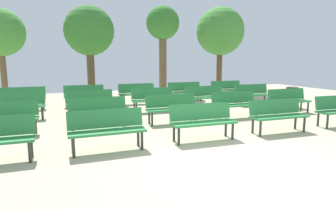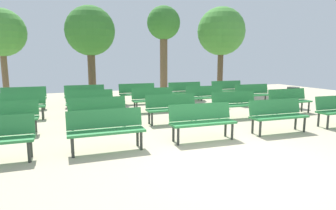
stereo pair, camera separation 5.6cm
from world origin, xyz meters
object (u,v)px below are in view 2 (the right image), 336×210
at_px(bench_r1_c3, 235,103).
at_px(bench_r3_c4, 227,89).
at_px(bench_r2_c0, 19,104).
at_px(bench_r0_c1, 106,127).
at_px(bench_r3_c0, 24,97).
at_px(bench_r3_c3, 186,90).
at_px(bench_r0_c2, 202,119).
at_px(tree_2, 221,32).
at_px(tree_3, 164,26).
at_px(bench_r0_c3, 277,114).
at_px(bench_r3_c2, 138,92).
at_px(trash_bin, 293,97).
at_px(bench_r1_c0, 4,116).
at_px(bench_r2_c2, 153,98).
at_px(tree_1, 1,33).
at_px(bench_r1_c1, 98,111).
at_px(bench_r1_c2, 172,107).
at_px(bench_r2_c4, 253,93).
at_px(bench_r2_c1, 90,101).
at_px(tree_0, 90,32).
at_px(bench_r2_c3, 206,95).
at_px(bench_r3_c1, 85,94).

bearing_deg(bench_r1_c3, bench_r3_c4, 62.88).
bearing_deg(bench_r2_c0, bench_r1_c3, -17.73).
distance_m(bench_r0_c1, bench_r3_c0, 6.52).
bearing_deg(bench_r3_c0, bench_r3_c3, 0.02).
bearing_deg(bench_r1_c3, bench_r3_c3, 91.76).
xyz_separation_m(bench_r0_c2, bench_r3_c3, (2.40, 6.01, 0.00)).
bearing_deg(tree_2, tree_3, 172.70).
relative_size(bench_r0_c3, bench_r3_c2, 1.01).
bearing_deg(trash_bin, bench_r3_c0, 161.23).
height_order(bench_r1_c0, bench_r3_c0, same).
height_order(bench_r2_c2, tree_1, tree_1).
relative_size(bench_r1_c0, bench_r2_c2, 1.01).
bearing_deg(bench_r1_c1, bench_r0_c1, -92.58).
distance_m(bench_r3_c0, tree_2, 10.93).
bearing_deg(bench_r3_c4, bench_r0_c3, -108.65).
height_order(bench_r3_c4, tree_1, tree_1).
relative_size(bench_r1_c2, bench_r2_c4, 1.00).
height_order(bench_r1_c2, bench_r2_c4, same).
bearing_deg(bench_r0_c1, bench_r0_c2, 0.46).
distance_m(bench_r1_c3, tree_3, 7.80).
height_order(bench_r1_c2, bench_r2_c1, same).
relative_size(bench_r2_c1, tree_0, 0.37).
xyz_separation_m(bench_r0_c1, tree_1, (-3.01, 8.72, 2.56)).
bearing_deg(bench_r3_c4, bench_r1_c1, -147.01).
relative_size(bench_r0_c2, tree_2, 0.33).
bearing_deg(bench_r2_c0, bench_r1_c0, -92.48).
distance_m(bench_r2_c0, bench_r2_c3, 6.68).
relative_size(bench_r1_c0, tree_2, 0.33).
xyz_separation_m(bench_r2_c4, bench_r3_c3, (-2.17, 2.09, 0.00)).
distance_m(bench_r2_c1, bench_r3_c0, 3.04).
bearing_deg(tree_2, bench_r0_c1, -133.47).
height_order(bench_r3_c1, tree_0, tree_0).
distance_m(bench_r0_c3, bench_r3_c1, 7.63).
bearing_deg(bench_r1_c1, bench_r1_c3, -1.01).
distance_m(bench_r2_c1, bench_r2_c3, 4.46).
height_order(bench_r2_c4, bench_r3_c2, same).
relative_size(bench_r0_c1, tree_1, 0.39).
bearing_deg(tree_3, tree_0, -169.70).
distance_m(bench_r2_c3, bench_r3_c2, 3.05).
bearing_deg(bench_r0_c1, bench_r2_c2, 60.09).
distance_m(bench_r1_c2, bench_r2_c4, 4.91).
xyz_separation_m(bench_r0_c1, bench_r2_c0, (-2.07, 4.17, 0.00)).
distance_m(bench_r2_c2, bench_r2_c3, 2.17).
height_order(bench_r3_c2, trash_bin, bench_r3_c2).
bearing_deg(bench_r0_c2, bench_r2_c0, 139.04).
xyz_separation_m(bench_r0_c2, tree_2, (5.86, 8.62, 2.99)).
height_order(bench_r3_c1, tree_2, tree_2).
xyz_separation_m(bench_r1_c2, bench_r2_c1, (-2.19, 2.14, 0.00)).
xyz_separation_m(bench_r3_c0, tree_3, (6.84, 2.85, 3.19)).
bearing_deg(bench_r3_c4, bench_r3_c3, -177.40).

